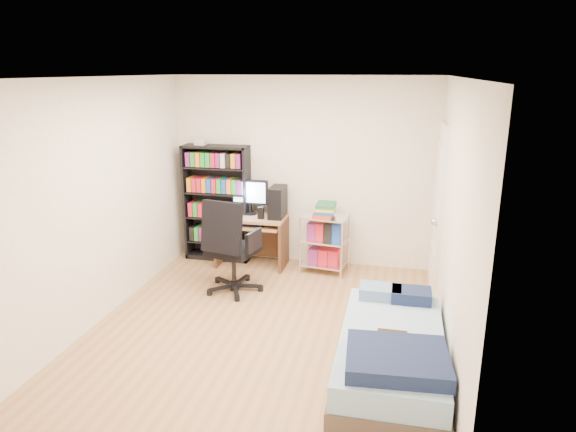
% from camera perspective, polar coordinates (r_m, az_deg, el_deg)
% --- Properties ---
extents(room, '(3.58, 4.08, 2.58)m').
position_cam_1_polar(room, '(4.96, -2.70, 0.55)').
color(room, '#A58452').
rests_on(room, ground).
extents(media_shelf, '(0.90, 0.30, 1.66)m').
position_cam_1_polar(media_shelf, '(7.11, -7.88, 1.58)').
color(media_shelf, black).
rests_on(media_shelf, room).
extents(computer_desk, '(0.92, 0.53, 1.16)m').
position_cam_1_polar(computer_desk, '(6.87, -3.24, -0.46)').
color(computer_desk, '#A67D55').
rests_on(computer_desk, room).
extents(office_chair, '(0.82, 0.82, 1.15)m').
position_cam_1_polar(office_chair, '(6.13, -6.30, -5.18)').
color(office_chair, black).
rests_on(office_chair, room).
extents(wire_cart, '(0.63, 0.49, 0.93)m').
position_cam_1_polar(wire_cart, '(6.64, 4.13, -1.24)').
color(wire_cart, silver).
rests_on(wire_cart, room).
extents(bed, '(0.90, 1.80, 0.51)m').
position_cam_1_polar(bed, '(4.64, 11.44, -14.66)').
color(bed, brown).
rests_on(bed, room).
extents(door, '(0.12, 0.80, 2.00)m').
position_cam_1_polar(door, '(6.18, 16.36, 0.62)').
color(door, white).
rests_on(door, room).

